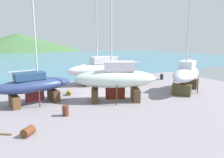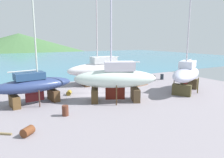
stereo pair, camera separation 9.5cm
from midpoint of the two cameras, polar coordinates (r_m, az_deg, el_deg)
name	(u,v)px [view 2 (the right image)]	position (r m, az deg, el deg)	size (l,w,h in m)	color
ground_plane	(103,97)	(24.19, -2.35, -4.85)	(41.47, 41.47, 0.00)	gray
sea_water	(33,60)	(72.96, -20.94, 4.89)	(149.74, 81.47, 0.01)	teal
headland_hill	(20,48)	(191.93, -24.05, 7.83)	(167.36, 167.36, 23.85)	#446E3E
sailboat_small_center	(101,69)	(30.87, -3.03, 2.80)	(10.23, 3.90, 17.70)	#473120
sailboat_far_slipway	(34,85)	(22.55, -20.58, -1.64)	(8.16, 3.58, 11.78)	#533822
sailboat_large_starboard	(116,78)	(22.02, 1.10, 0.17)	(9.14, 6.38, 15.61)	#42321C
sailboat_mid_port	(186,74)	(27.63, 19.86, 1.33)	(8.79, 6.59, 14.32)	#474126
worker	(132,74)	(35.24, 5.60, 1.50)	(0.48, 0.34, 1.70)	orange
barrel_rust_near	(65,111)	(18.60, -12.58, -8.48)	(0.56, 0.56, 0.91)	brown
barrel_tipped_right	(28,131)	(15.75, -22.03, -13.18)	(0.62, 0.62, 0.86)	brown
barrel_tipped_center	(69,93)	(25.28, -11.63, -3.74)	(0.55, 0.55, 0.79)	olive
barrel_tipped_left	(154,78)	(34.14, 11.49, 0.26)	(0.53, 0.53, 0.86)	#282927
barrel_rust_mid	(144,80)	(32.63, 8.77, -0.33)	(0.62, 0.62, 0.79)	#334865
barrel_rust_far	(162,77)	(35.47, 13.65, 0.59)	(0.54, 0.54, 0.89)	#202831
timber_long_aft	(142,86)	(29.97, 8.27, -1.81)	(2.64, 0.17, 0.10)	#8D674B
timber_plank_far	(3,134)	(16.69, -27.61, -13.19)	(1.26, 0.15, 0.13)	olive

